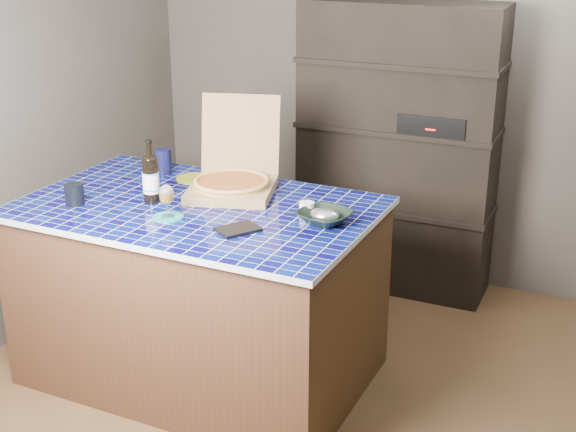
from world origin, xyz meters
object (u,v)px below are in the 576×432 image
at_px(mead_bottle, 151,178).
at_px(kitchen_island, 201,292).
at_px(wine_glass, 167,195).
at_px(dvd_case, 238,229).
at_px(pizza_box, 233,180).
at_px(bowl, 325,217).

bearing_deg(mead_bottle, kitchen_island, 11.51).
relative_size(wine_glass, dvd_case, 0.86).
distance_m(mead_bottle, wine_glass, 0.25).
bearing_deg(dvd_case, pizza_box, 153.98).
relative_size(pizza_box, dvd_case, 3.25).
height_order(mead_bottle, wine_glass, mead_bottle).
relative_size(mead_bottle, bowl, 1.33).
bearing_deg(bowl, wine_glass, -161.12).
bearing_deg(dvd_case, bowl, 71.70).
bearing_deg(wine_glass, pizza_box, 76.13).
distance_m(kitchen_island, dvd_case, 0.62).
distance_m(mead_bottle, dvd_case, 0.60).
bearing_deg(mead_bottle, pizza_box, 43.94).
xyz_separation_m(kitchen_island, wine_glass, (-0.04, -0.20, 0.58)).
height_order(pizza_box, bowl, pizza_box).
relative_size(dvd_case, bowl, 0.77).
xyz_separation_m(mead_bottle, wine_glass, (0.19, -0.16, -0.01)).
height_order(kitchen_island, pizza_box, pizza_box).
distance_m(kitchen_island, pizza_box, 0.59).
height_order(kitchen_island, mead_bottle, mead_bottle).
distance_m(pizza_box, bowl, 0.62).
relative_size(kitchen_island, bowl, 7.30).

